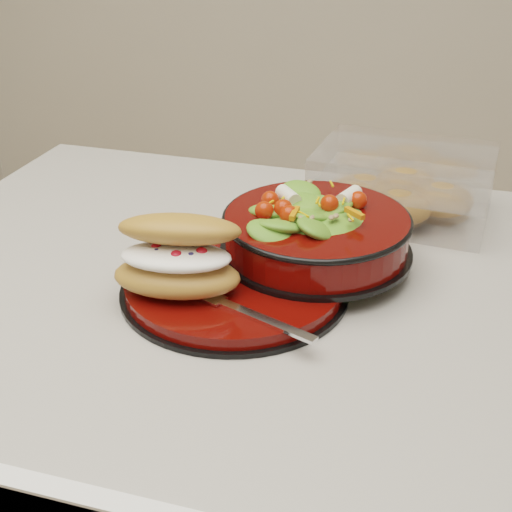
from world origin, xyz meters
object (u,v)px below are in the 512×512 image
(croissant, at_px, (178,256))
(pastry_box, at_px, (403,186))
(salad_bowl, at_px, (317,226))
(dinner_plate, at_px, (235,285))
(fork, at_px, (248,313))

(croissant, relative_size, pastry_box, 0.61)
(salad_bowl, relative_size, pastry_box, 0.94)
(salad_bowl, bearing_deg, pastry_box, 66.15)
(dinner_plate, distance_m, salad_bowl, 0.12)
(salad_bowl, height_order, pastry_box, salad_bowl)
(salad_bowl, bearing_deg, dinner_plate, -131.25)
(salad_bowl, xyz_separation_m, pastry_box, (0.08, 0.19, -0.01))
(fork, bearing_deg, dinner_plate, 48.31)
(pastry_box, bearing_deg, croissant, -119.08)
(croissant, distance_m, fork, 0.10)
(dinner_plate, bearing_deg, croissant, -140.33)
(dinner_plate, height_order, salad_bowl, salad_bowl)
(salad_bowl, relative_size, fork, 1.53)
(croissant, relative_size, fork, 0.99)
(salad_bowl, distance_m, croissant, 0.18)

